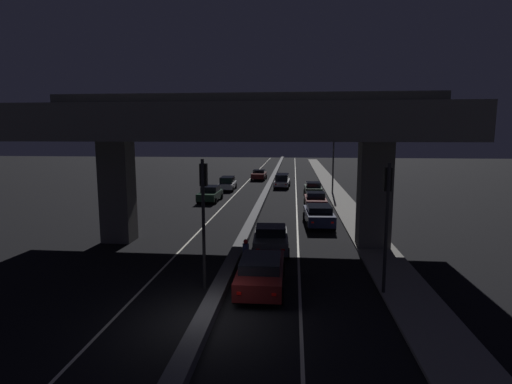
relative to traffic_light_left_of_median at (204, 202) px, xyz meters
name	(u,v)px	position (x,y,z in m)	size (l,w,h in m)	color
ground_plane	(206,320)	(0.72, -3.04, -3.81)	(200.00, 200.00, 0.00)	black
lane_line_left_inner	(241,188)	(-2.66, 31.96, -3.81)	(0.12, 126.00, 0.00)	beige
lane_line_right_inner	(296,189)	(4.11, 31.96, -3.81)	(0.12, 126.00, 0.00)	beige
median_divider	(268,187)	(0.72, 31.96, -3.62)	(0.65, 126.00, 0.38)	#4C4C51
sidewalk_right	(340,198)	(8.62, 24.96, -3.75)	(2.28, 126.00, 0.12)	gray
elevated_overpass	(242,129)	(0.72, 7.09, 3.14)	(23.18, 10.81, 9.01)	#5B5956
traffic_light_left_of_median	(204,202)	(0.00, 0.00, 0.00)	(0.30, 0.49, 5.62)	black
traffic_light_right_of_median	(387,206)	(7.58, 0.00, -0.07)	(0.30, 0.49, 5.51)	black
street_lamp	(329,156)	(7.73, 28.49, 0.45)	(2.68, 0.32, 7.04)	#2D2D30
car_dark_red_lead	(261,271)	(2.44, 0.11, -3.04)	(2.07, 4.75, 1.46)	#591414
car_grey_second	(271,239)	(2.54, 5.65, -3.05)	(2.19, 4.12, 1.51)	#515459
car_dark_blue_third	(319,215)	(5.66, 12.51, -3.00)	(2.23, 4.86, 1.52)	#141938
car_dark_red_fourth	(315,200)	(5.77, 19.26, -3.04)	(2.00, 4.23, 1.50)	#591414
car_dark_green_fifth	(313,189)	(5.89, 26.40, -3.02)	(1.93, 4.10, 1.54)	black
car_white_sixth	(282,180)	(2.39, 33.22, -2.90)	(2.03, 4.57, 1.69)	silver
car_dark_green_lead_oncoming	(210,194)	(-4.43, 22.17, -3.03)	(2.02, 4.36, 1.52)	black
car_white_second_oncoming	(227,183)	(-4.04, 30.25, -2.97)	(1.93, 4.62, 1.60)	silver
car_dark_red_third_oncoming	(259,175)	(-1.20, 41.17, -3.05)	(2.14, 4.09, 1.47)	#591414
motorcycle_black_filtering_near	(246,255)	(1.44, 2.90, -3.20)	(0.33, 1.89, 1.43)	black
pedestrian_on_sidewalk	(367,231)	(8.08, 6.78, -2.75)	(0.31, 0.31, 1.83)	black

